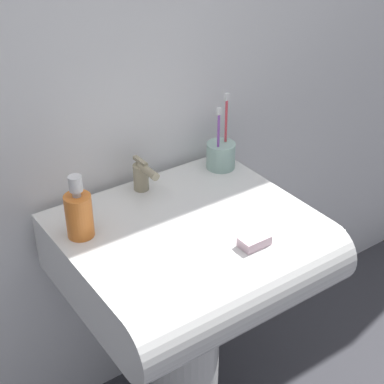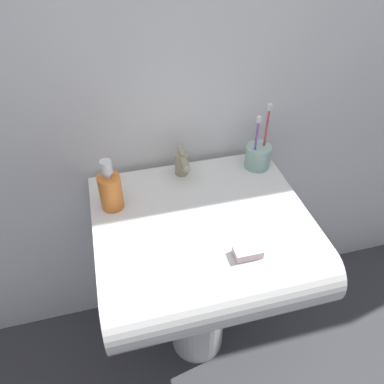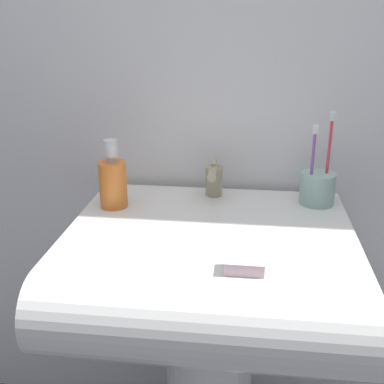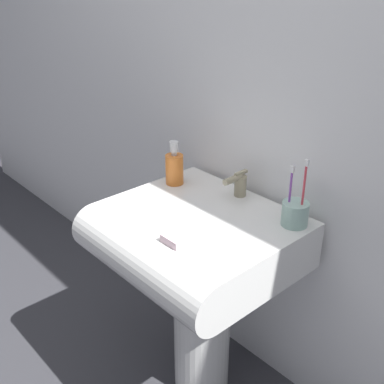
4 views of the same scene
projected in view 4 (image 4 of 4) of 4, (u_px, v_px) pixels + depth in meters
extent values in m
plane|color=#38383D|center=(201.00, 380.00, 1.88)|extent=(6.00, 6.00, 0.00)
cube|color=white|center=(269.00, 58.00, 1.52)|extent=(5.00, 0.05, 2.40)
cylinder|color=white|center=(202.00, 322.00, 1.75)|extent=(0.21, 0.21, 0.58)
cube|color=white|center=(203.00, 235.00, 1.59)|extent=(0.61, 0.47, 0.16)
cylinder|color=white|center=(147.00, 262.00, 1.45)|extent=(0.61, 0.16, 0.16)
cylinder|color=tan|center=(240.00, 186.00, 1.66)|extent=(0.04, 0.04, 0.07)
cylinder|color=tan|center=(233.00, 179.00, 1.62)|extent=(0.02, 0.08, 0.02)
cube|color=tan|center=(241.00, 173.00, 1.63)|extent=(0.01, 0.06, 0.01)
cylinder|color=#99BFB2|center=(295.00, 214.00, 1.47)|extent=(0.08, 0.08, 0.08)
cylinder|color=purple|center=(290.00, 196.00, 1.45)|extent=(0.01, 0.01, 0.16)
cube|color=white|center=(292.00, 169.00, 1.42)|extent=(0.01, 0.01, 0.02)
cylinder|color=#D83F4C|center=(303.00, 195.00, 1.43)|extent=(0.01, 0.01, 0.19)
cube|color=white|center=(307.00, 163.00, 1.39)|extent=(0.01, 0.01, 0.02)
cylinder|color=orange|center=(174.00, 169.00, 1.74)|extent=(0.06, 0.06, 0.11)
cylinder|color=silver|center=(174.00, 153.00, 1.71)|extent=(0.02, 0.02, 0.01)
cylinder|color=silver|center=(174.00, 146.00, 1.70)|extent=(0.03, 0.03, 0.04)
cube|color=silver|center=(174.00, 240.00, 1.39)|extent=(0.07, 0.04, 0.02)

